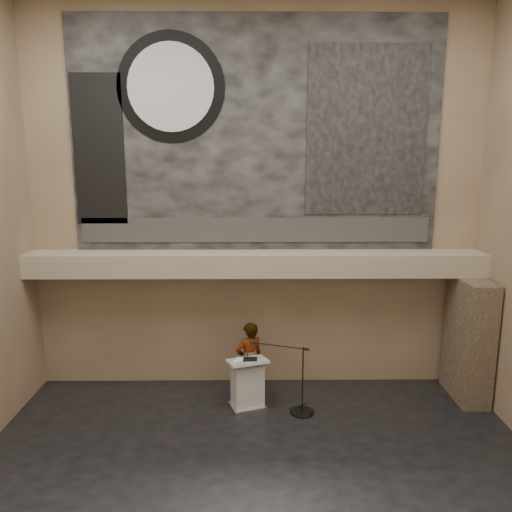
{
  "coord_description": "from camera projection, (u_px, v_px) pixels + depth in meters",
  "views": [
    {
      "loc": [
        -0.09,
        -7.13,
        5.28
      ],
      "look_at": [
        0.0,
        3.2,
        3.2
      ],
      "focal_mm": 35.0,
      "sensor_mm": 36.0,
      "label": 1
    }
  ],
  "objects": [
    {
      "name": "floor",
      "position": [
        258.0,
        490.0,
        8.03
      ],
      "size": [
        10.0,
        10.0,
        0.0
      ],
      "primitive_type": "plane",
      "color": "black",
      "rests_on": "ground"
    },
    {
      "name": "wall_back",
      "position": [
        256.0,
        203.0,
        11.11
      ],
      "size": [
        10.0,
        0.02,
        8.5
      ],
      "primitive_type": "cube",
      "color": "#78614C",
      "rests_on": "floor"
    },
    {
      "name": "wall_front",
      "position": [
        266.0,
        316.0,
        3.27
      ],
      "size": [
        10.0,
        0.02,
        8.5
      ],
      "primitive_type": "cube",
      "color": "#78614C",
      "rests_on": "floor"
    },
    {
      "name": "soffit",
      "position": [
        256.0,
        264.0,
        10.98
      ],
      "size": [
        10.0,
        0.8,
        0.5
      ],
      "primitive_type": "cube",
      "color": "tan",
      "rests_on": "wall_back"
    },
    {
      "name": "sprinkler_left",
      "position": [
        183.0,
        277.0,
        10.97
      ],
      "size": [
        0.04,
        0.04,
        0.06
      ],
      "primitive_type": "cylinder",
      "color": "#B2893D",
      "rests_on": "soffit"
    },
    {
      "name": "sprinkler_right",
      "position": [
        342.0,
        276.0,
        11.0
      ],
      "size": [
        0.04,
        0.04,
        0.06
      ],
      "primitive_type": "cylinder",
      "color": "#B2893D",
      "rests_on": "soffit"
    },
    {
      "name": "banner",
      "position": [
        256.0,
        136.0,
        10.8
      ],
      "size": [
        8.0,
        0.05,
        5.0
      ],
      "primitive_type": "cube",
      "color": "black",
      "rests_on": "wall_back"
    },
    {
      "name": "banner_text_strip",
      "position": [
        256.0,
        230.0,
        11.16
      ],
      "size": [
        7.76,
        0.02,
        0.55
      ],
      "primitive_type": "cube",
      "color": "#2E2E2E",
      "rests_on": "banner"
    },
    {
      "name": "banner_clock_rim",
      "position": [
        171.0,
        87.0,
        10.54
      ],
      "size": [
        2.3,
        0.02,
        2.3
      ],
      "primitive_type": "cylinder",
      "rotation": [
        1.57,
        0.0,
        0.0
      ],
      "color": "black",
      "rests_on": "banner"
    },
    {
      "name": "banner_clock_face",
      "position": [
        171.0,
        87.0,
        10.52
      ],
      "size": [
        1.84,
        0.02,
        1.84
      ],
      "primitive_type": "cylinder",
      "rotation": [
        1.57,
        0.0,
        0.0
      ],
      "color": "silver",
      "rests_on": "banner"
    },
    {
      "name": "banner_building_print",
      "position": [
        367.0,
        131.0,
        10.76
      ],
      "size": [
        2.6,
        0.02,
        3.6
      ],
      "primitive_type": "cube",
      "color": "black",
      "rests_on": "banner"
    },
    {
      "name": "banner_brick_print",
      "position": [
        99.0,
        150.0,
        10.79
      ],
      "size": [
        1.1,
        0.02,
        3.2
      ],
      "primitive_type": "cube",
      "color": "black",
      "rests_on": "banner"
    },
    {
      "name": "stone_pier",
      "position": [
        468.0,
        339.0,
        10.89
      ],
      "size": [
        0.6,
        1.4,
        2.7
      ],
      "primitive_type": "cube",
      "color": "#44382A",
      "rests_on": "floor"
    },
    {
      "name": "lectern",
      "position": [
        247.0,
        384.0,
        10.53
      ],
      "size": [
        0.94,
        0.79,
        1.14
      ],
      "rotation": [
        0.0,
        0.0,
        0.33
      ],
      "color": "silver",
      "rests_on": "floor"
    },
    {
      "name": "binder",
      "position": [
        250.0,
        360.0,
        10.37
      ],
      "size": [
        0.3,
        0.24,
        0.04
      ],
      "primitive_type": "cube",
      "rotation": [
        0.0,
        0.0,
        -0.04
      ],
      "color": "black",
      "rests_on": "lectern"
    },
    {
      "name": "papers",
      "position": [
        239.0,
        360.0,
        10.39
      ],
      "size": [
        0.28,
        0.32,
        0.0
      ],
      "primitive_type": "cube",
      "rotation": [
        0.0,
        0.0,
        -0.4
      ],
      "color": "white",
      "rests_on": "lectern"
    },
    {
      "name": "speaker_person",
      "position": [
        249.0,
        361.0,
        10.91
      ],
      "size": [
        0.76,
        0.65,
        1.75
      ],
      "primitive_type": "imported",
      "rotation": [
        0.0,
        0.0,
        3.58
      ],
      "color": "silver",
      "rests_on": "floor"
    },
    {
      "name": "mic_stand",
      "position": [
        300.0,
        403.0,
        10.42
      ],
      "size": [
        1.34,
        0.63,
        1.45
      ],
      "rotation": [
        0.0,
        0.0,
        -0.32
      ],
      "color": "black",
      "rests_on": "floor"
    }
  ]
}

